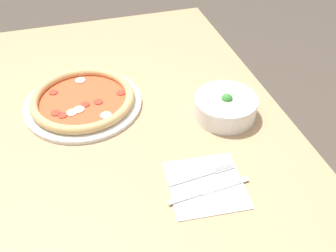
# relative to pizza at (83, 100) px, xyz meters

# --- Properties ---
(dining_table) EXTENTS (1.32, 0.84, 0.73)m
(dining_table) POSITION_rel_pizza_xyz_m (0.11, 0.13, -0.12)
(dining_table) COLOR tan
(dining_table) RESTS_ON ground_plane
(pizza) EXTENTS (0.35, 0.35, 0.04)m
(pizza) POSITION_rel_pizza_xyz_m (0.00, 0.00, 0.00)
(pizza) COLOR white
(pizza) RESTS_ON dining_table
(bowl) EXTENTS (0.18, 0.18, 0.08)m
(bowl) POSITION_rel_pizza_xyz_m (0.16, 0.38, 0.02)
(bowl) COLOR white
(bowl) RESTS_ON dining_table
(napkin) EXTENTS (0.19, 0.19, 0.00)m
(napkin) POSITION_rel_pizza_xyz_m (0.39, 0.24, -0.02)
(napkin) COLOR white
(napkin) RESTS_ON dining_table
(fork) EXTENTS (0.03, 0.17, 0.00)m
(fork) POSITION_rel_pizza_xyz_m (0.36, 0.24, -0.01)
(fork) COLOR silver
(fork) RESTS_ON napkin
(knife) EXTENTS (0.03, 0.20, 0.01)m
(knife) POSITION_rel_pizza_xyz_m (0.41, 0.23, -0.01)
(knife) COLOR silver
(knife) RESTS_ON napkin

